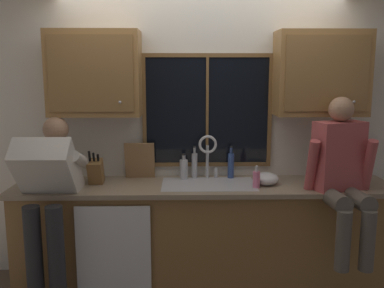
% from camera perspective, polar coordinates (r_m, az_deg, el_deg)
% --- Properties ---
extents(back_wall, '(5.58, 0.12, 2.55)m').
position_cam_1_polar(back_wall, '(3.96, 1.28, 0.95)').
color(back_wall, silver).
rests_on(back_wall, floor).
extents(window_glass, '(1.10, 0.02, 0.95)m').
position_cam_1_polar(window_glass, '(3.86, 2.04, 4.46)').
color(window_glass, black).
extents(window_frame_top, '(1.17, 0.02, 0.04)m').
position_cam_1_polar(window_frame_top, '(3.84, 2.10, 11.78)').
color(window_frame_top, brown).
extents(window_frame_bottom, '(1.17, 0.02, 0.04)m').
position_cam_1_polar(window_frame_bottom, '(3.93, 2.01, -2.73)').
color(window_frame_bottom, brown).
extents(window_frame_left, '(0.03, 0.02, 0.95)m').
position_cam_1_polar(window_frame_left, '(3.86, -6.41, 4.40)').
color(window_frame_left, brown).
extents(window_frame_right, '(0.03, 0.02, 0.95)m').
position_cam_1_polar(window_frame_right, '(3.92, 10.38, 4.39)').
color(window_frame_right, brown).
extents(window_mullion_center, '(0.02, 0.02, 0.95)m').
position_cam_1_polar(window_mullion_center, '(3.85, 2.05, 4.44)').
color(window_mullion_center, brown).
extents(lower_cabinet_run, '(3.18, 0.58, 0.88)m').
position_cam_1_polar(lower_cabinet_run, '(3.84, 1.44, -12.28)').
color(lower_cabinet_run, olive).
rests_on(lower_cabinet_run, floor).
extents(countertop, '(3.24, 0.62, 0.04)m').
position_cam_1_polar(countertop, '(3.68, 1.49, -5.74)').
color(countertop, gray).
rests_on(countertop, lower_cabinet_run).
extents(dishwasher_front, '(0.60, 0.02, 0.74)m').
position_cam_1_polar(dishwasher_front, '(3.59, -10.46, -13.82)').
color(dishwasher_front, white).
extents(upper_cabinet_left, '(0.77, 0.36, 0.72)m').
position_cam_1_polar(upper_cabinet_left, '(3.75, -12.87, 9.18)').
color(upper_cabinet_left, '#9E703D').
extents(upper_cabinet_right, '(0.77, 0.36, 0.72)m').
position_cam_1_polar(upper_cabinet_right, '(3.86, 16.87, 9.02)').
color(upper_cabinet_right, '#9E703D').
extents(sink, '(0.80, 0.46, 0.21)m').
position_cam_1_polar(sink, '(3.71, 2.22, -6.85)').
color(sink, '#B7B7BC').
rests_on(sink, lower_cabinet_run).
extents(faucet, '(0.18, 0.09, 0.40)m').
position_cam_1_polar(faucet, '(3.80, 2.22, -0.99)').
color(faucet, silver).
rests_on(faucet, countertop).
extents(person_standing, '(0.53, 0.71, 1.51)m').
position_cam_1_polar(person_standing, '(3.56, -18.62, -6.09)').
color(person_standing, '#262628').
rests_on(person_standing, floor).
extents(person_sitting_on_counter, '(0.54, 0.65, 1.26)m').
position_cam_1_polar(person_sitting_on_counter, '(3.60, 19.45, -3.32)').
color(person_sitting_on_counter, '#595147').
rests_on(person_sitting_on_counter, countertop).
extents(knife_block, '(0.12, 0.18, 0.32)m').
position_cam_1_polar(knife_block, '(3.75, -12.76, -3.65)').
color(knife_block, brown).
rests_on(knife_block, countertop).
extents(cutting_board, '(0.27, 0.09, 0.33)m').
position_cam_1_polar(cutting_board, '(3.87, -7.01, -2.22)').
color(cutting_board, '#997047').
rests_on(cutting_board, countertop).
extents(mixing_bowl, '(0.21, 0.21, 0.11)m').
position_cam_1_polar(mixing_bowl, '(3.72, 9.90, -4.62)').
color(mixing_bowl, silver).
rests_on(mixing_bowl, countertop).
extents(soap_dispenser, '(0.06, 0.07, 0.19)m').
position_cam_1_polar(soap_dispenser, '(3.60, 8.60, -4.66)').
color(soap_dispenser, pink).
rests_on(soap_dispenser, countertop).
extents(bottle_green_glass, '(0.07, 0.07, 0.23)m').
position_cam_1_polar(bottle_green_glass, '(3.83, -1.11, -3.32)').
color(bottle_green_glass, '#B7B7BC').
rests_on(bottle_green_glass, countertop).
extents(bottle_tall_clear, '(0.05, 0.05, 0.29)m').
position_cam_1_polar(bottle_tall_clear, '(3.86, 0.33, -2.80)').
color(bottle_tall_clear, '#B7B7BC').
rests_on(bottle_tall_clear, countertop).
extents(bottle_amber_small, '(0.06, 0.06, 0.29)m').
position_cam_1_polar(bottle_amber_small, '(3.87, 5.22, -2.80)').
color(bottle_amber_small, '#334C8C').
rests_on(bottle_amber_small, countertop).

